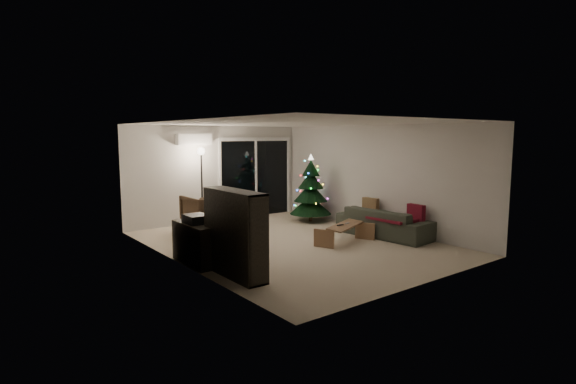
% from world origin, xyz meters
% --- Properties ---
extents(room, '(6.50, 7.51, 2.60)m').
position_xyz_m(room, '(0.46, 1.49, 1.02)').
color(room, beige).
rests_on(room, ground).
extents(bookshelf, '(0.39, 1.40, 1.39)m').
position_xyz_m(bookshelf, '(-2.25, -1.15, 0.69)').
color(bookshelf, black).
rests_on(bookshelf, floor).
extents(media_cabinet, '(0.44, 1.15, 0.72)m').
position_xyz_m(media_cabinet, '(-2.25, -0.13, 0.36)').
color(media_cabinet, black).
rests_on(media_cabinet, floor).
extents(stereo, '(0.36, 0.43, 0.15)m').
position_xyz_m(stereo, '(-2.25, -0.13, 0.80)').
color(stereo, black).
rests_on(stereo, media_cabinet).
extents(armchair, '(0.98, 1.00, 0.90)m').
position_xyz_m(armchair, '(-0.92, 2.04, 0.45)').
color(armchair, '#3B2B19').
rests_on(armchair, floor).
extents(ottoman, '(0.68, 0.68, 0.46)m').
position_xyz_m(ottoman, '(-0.81, 1.04, 0.23)').
color(ottoman, silver).
rests_on(ottoman, floor).
extents(cardboard_box_a, '(0.49, 0.42, 0.31)m').
position_xyz_m(cardboard_box_a, '(-1.07, 0.58, 0.15)').
color(cardboard_box_a, silver).
rests_on(cardboard_box_a, floor).
extents(cardboard_box_b, '(0.52, 0.49, 0.29)m').
position_xyz_m(cardboard_box_b, '(-0.19, 1.49, 0.15)').
color(cardboard_box_b, silver).
rests_on(cardboard_box_b, floor).
extents(side_table, '(0.44, 0.44, 0.45)m').
position_xyz_m(side_table, '(0.30, 2.29, 0.23)').
color(side_table, black).
rests_on(side_table, floor).
extents(floor_lamp, '(0.30, 0.30, 1.90)m').
position_xyz_m(floor_lamp, '(-0.67, 2.79, 0.95)').
color(floor_lamp, black).
rests_on(floor_lamp, floor).
extents(sofa, '(1.02, 2.22, 0.63)m').
position_xyz_m(sofa, '(2.05, -0.71, 0.32)').
color(sofa, '#2F3728').
rests_on(sofa, floor).
extents(sofa_throw, '(0.67, 1.56, 0.05)m').
position_xyz_m(sofa_throw, '(1.95, -0.71, 0.46)').
color(sofa_throw, maroon).
rests_on(sofa_throw, sofa).
extents(cushion_a, '(0.16, 0.42, 0.41)m').
position_xyz_m(cushion_a, '(2.30, -0.06, 0.57)').
color(cushion_a, olive).
rests_on(cushion_a, sofa).
extents(cushion_b, '(0.15, 0.42, 0.41)m').
position_xyz_m(cushion_b, '(2.30, -1.36, 0.57)').
color(cushion_b, maroon).
rests_on(cushion_b, sofa).
extents(coffee_table, '(1.33, 0.90, 0.40)m').
position_xyz_m(coffee_table, '(0.88, -0.66, 0.20)').
color(coffee_table, brown).
rests_on(coffee_table, floor).
extents(remote_a, '(0.16, 0.05, 0.02)m').
position_xyz_m(remote_a, '(0.73, -0.66, 0.41)').
color(remote_a, black).
rests_on(remote_a, coffee_table).
extents(remote_b, '(0.15, 0.09, 0.02)m').
position_xyz_m(remote_b, '(0.98, -0.61, 0.41)').
color(remote_b, slate).
rests_on(remote_b, coffee_table).
extents(christmas_tree, '(1.23, 1.23, 1.77)m').
position_xyz_m(christmas_tree, '(1.90, 1.67, 0.89)').
color(christmas_tree, black).
rests_on(christmas_tree, floor).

